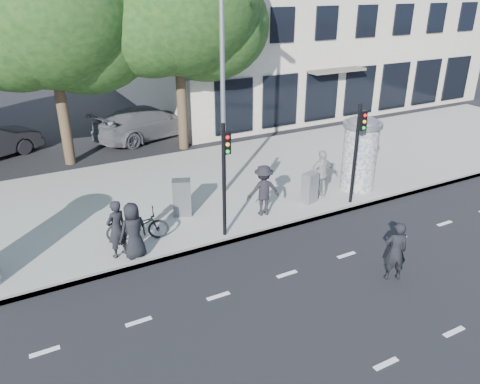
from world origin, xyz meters
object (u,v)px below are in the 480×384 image
bicycle (137,226)px  cabinet_left (182,198)px  ped_b (117,229)px  ad_column_right (360,152)px  street_lamp (223,59)px  traffic_pole_far (357,144)px  cabinet_right (310,188)px  ped_a (133,231)px  man_road (395,251)px  ped_e (322,174)px  ped_d (263,190)px  traffic_pole_near (225,170)px  car_right (147,122)px

bicycle → cabinet_left: cabinet_left is taller
ped_b → bicycle: ped_b is taller
ad_column_right → street_lamp: bearing=156.3°
street_lamp → cabinet_left: bearing=-154.3°
ad_column_right → cabinet_left: size_ratio=2.21×
traffic_pole_far → bicycle: 7.41m
traffic_pole_far → cabinet_right: traffic_pole_far is taller
ped_a → ped_b: ped_b is taller
cabinet_right → man_road: bearing=-114.5°
cabinet_right → cabinet_left: bearing=148.1°
traffic_pole_far → ped_e: (-0.66, 0.88, -1.22)m
ad_column_right → cabinet_left: 6.53m
ped_d → ped_a: bearing=19.5°
ped_a → ped_d: size_ratio=0.96×
ped_a → cabinet_left: size_ratio=1.33×
traffic_pole_near → car_right: 10.98m
ped_d → car_right: bearing=-75.0°
car_right → ped_a: bearing=141.6°
traffic_pole_far → bicycle: (-7.17, 0.93, -1.61)m
traffic_pole_far → street_lamp: 5.12m
ped_e → car_right: size_ratio=0.31×
ped_a → ped_b: 0.46m
ped_b → ped_d: ped_d is taller
street_lamp → ped_a: street_lamp is taller
bicycle → car_right: car_right is taller
cabinet_right → ad_column_right: bearing=-11.5°
man_road → ped_d: bearing=-52.2°
ped_a → cabinet_left: 2.75m
ad_column_right → traffic_pole_far: size_ratio=0.78×
cabinet_right → ped_d: bearing=164.6°
traffic_pole_near → ped_d: size_ratio=2.04×
ped_e → cabinet_right: bearing=18.4°
car_right → ped_e: bearing=178.0°
street_lamp → ped_d: size_ratio=4.79×
traffic_pole_near → car_right: bearing=84.0°
cabinet_right → traffic_pole_near: bearing=175.1°
car_right → cabinet_right: bearing=174.6°
ped_d → bicycle: ped_d is taller
street_lamp → man_road: size_ratio=4.94×
ad_column_right → ped_a: size_ratio=1.66×
man_road → cabinet_left: man_road is taller
traffic_pole_far → ped_b: 7.98m
street_lamp → cabinet_right: street_lamp is taller
ped_e → bicycle: bearing=2.6°
ped_d → man_road: (1.19, -4.51, -0.17)m
traffic_pole_far → street_lamp: bearing=140.1°
traffic_pole_far → man_road: size_ratio=2.10×
ped_e → bicycle: size_ratio=0.97×
ad_column_right → man_road: (-2.91, -4.73, -0.73)m
ped_a → ped_e: bearing=176.1°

